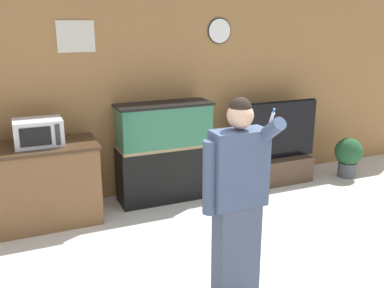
# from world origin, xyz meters

# --- Properties ---
(wall_back_paneled) EXTENTS (10.00, 0.08, 2.60)m
(wall_back_paneled) POSITION_xyz_m (0.00, 2.98, 1.30)
(wall_back_paneled) COLOR olive
(wall_back_paneled) RESTS_ON ground_plane
(counter_island) EXTENTS (1.73, 0.69, 0.92)m
(counter_island) POSITION_xyz_m (-1.45, 2.51, 0.46)
(counter_island) COLOR brown
(counter_island) RESTS_ON ground_plane
(microwave) EXTENTS (0.51, 0.38, 0.29)m
(microwave) POSITION_xyz_m (-1.20, 2.52, 1.07)
(microwave) COLOR silver
(microwave) RESTS_ON counter_island
(aquarium_on_stand) EXTENTS (1.20, 0.44, 1.26)m
(aquarium_on_stand) POSITION_xyz_m (0.29, 2.62, 0.63)
(aquarium_on_stand) COLOR black
(aquarium_on_stand) RESTS_ON ground_plane
(tv_on_stand) EXTENTS (1.32, 0.40, 1.17)m
(tv_on_stand) POSITION_xyz_m (1.90, 2.56, 0.34)
(tv_on_stand) COLOR #4C3828
(tv_on_stand) RESTS_ON ground_plane
(person_standing) EXTENTS (0.53, 0.40, 1.69)m
(person_standing) POSITION_xyz_m (0.14, 0.47, 0.88)
(person_standing) COLOR #424C66
(person_standing) RESTS_ON ground_plane
(potted_plant) EXTENTS (0.40, 0.40, 0.59)m
(potted_plant) POSITION_xyz_m (3.05, 2.34, 0.33)
(potted_plant) COLOR #4C4C51
(potted_plant) RESTS_ON ground_plane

